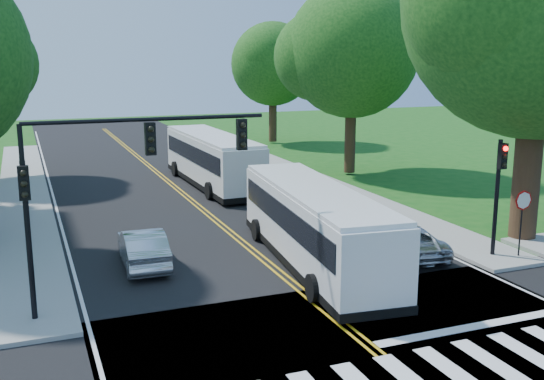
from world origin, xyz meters
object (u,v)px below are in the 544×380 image
bus_follow (212,159)px  suv (404,240)px  bus_lead (314,224)px  hatchback (143,248)px  dark_sedan (348,207)px  signal_nw (111,169)px  signal_ne (499,182)px

bus_follow → suv: 16.15m
bus_lead → suv: (3.68, -0.29, -0.92)m
bus_lead → hatchback: bearing=-14.7°
suv → bus_follow: bearing=-71.8°
suv → dark_sedan: (0.49, 5.42, 0.08)m
bus_lead → dark_sedan: size_ratio=2.40×
signal_nw → hatchback: 5.65m
signal_nw → signal_ne: signal_nw is taller
signal_nw → bus_lead: bearing=13.9°
signal_ne → suv: 4.10m
bus_lead → bus_follow: bus_follow is taller
bus_lead → signal_nw: bearing=19.8°
signal_ne → suv: bearing=153.1°
bus_lead → suv: bearing=-178.7°
hatchback → dark_sedan: hatchback is taller
signal_ne → bus_follow: 18.41m
signal_ne → suv: size_ratio=1.00×
bus_follow → suv: bus_follow is taller
hatchback → dark_sedan: bearing=-161.1°
bus_follow → dark_sedan: size_ratio=2.49×
bus_lead → hatchback: (-5.86, 2.19, -0.84)m
dark_sedan → bus_lead: bearing=64.3°
signal_nw → bus_follow: (8.06, 17.37, -2.76)m
signal_nw → bus_lead: size_ratio=0.63×
signal_nw → dark_sedan: (11.54, 6.96, -3.68)m
bus_follow → dark_sedan: bus_follow is taller
suv → dark_sedan: 5.45m
suv → signal_nw: bearing=15.4°
signal_ne → dark_sedan: 7.73m
signal_nw → bus_follow: bearing=65.1°
hatchback → signal_nw: bearing=72.0°
signal_nw → suv: size_ratio=1.63×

